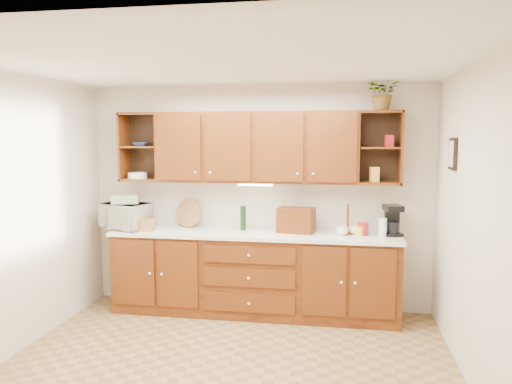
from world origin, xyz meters
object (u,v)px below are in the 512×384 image
(coffee_maker, at_px, (393,221))
(potted_plant, at_px, (383,93))
(bread_box, at_px, (296,220))
(microwave, at_px, (126,216))

(coffee_maker, distance_m, potted_plant, 1.38)
(bread_box, xyz_separation_m, coffee_maker, (1.05, 0.02, 0.02))
(bread_box, distance_m, coffee_maker, 1.05)
(coffee_maker, xyz_separation_m, potted_plant, (-0.14, -0.01, 1.38))
(potted_plant, bearing_deg, microwave, -177.79)
(coffee_maker, height_order, potted_plant, potted_plant)
(microwave, relative_size, bread_box, 1.36)
(bread_box, height_order, potted_plant, potted_plant)
(potted_plant, bearing_deg, bread_box, -178.97)
(microwave, xyz_separation_m, coffee_maker, (3.04, 0.12, 0.01))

